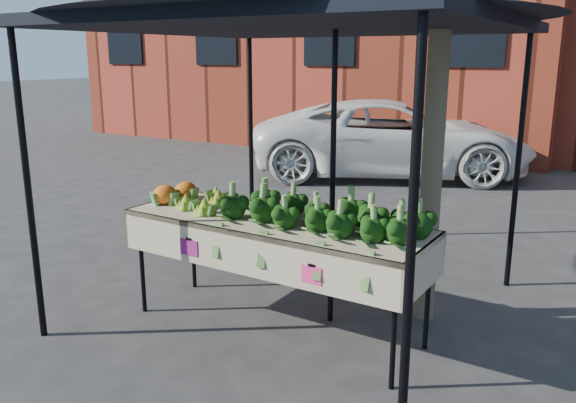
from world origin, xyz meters
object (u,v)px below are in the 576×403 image
Objects in this scene: street_tree at (441,13)px; vehicle at (396,36)px; canopy at (299,150)px; table at (275,275)px.

vehicle is at bearing 113.60° from street_tree.
vehicle is (-1.41, 5.87, 1.07)m from canopy.
canopy is 1.49m from street_tree.
vehicle is (-1.45, 6.31, 1.99)m from table.
street_tree is (0.94, 0.82, 1.97)m from table.
vehicle is at bearing 102.97° from table.
vehicle reaches higher than canopy.
vehicle is at bearing 103.52° from canopy.
table is at bearing -84.57° from canopy.
street_tree is (0.99, 0.39, 1.05)m from canopy.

